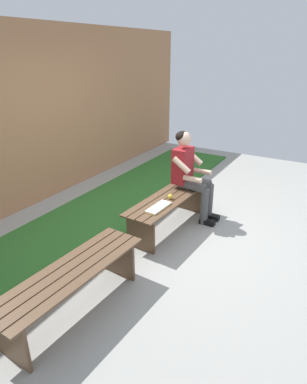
{
  "coord_description": "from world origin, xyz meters",
  "views": [
    {
      "loc": [
        3.66,
        1.91,
        2.31
      ],
      "look_at": [
        0.66,
        0.15,
        0.82
      ],
      "focal_mm": 31.3,
      "sensor_mm": 36.0,
      "label": 1
    }
  ],
  "objects_px": {
    "person_seated": "(190,172)",
    "bench_far": "(72,281)",
    "bench_near": "(168,205)",
    "book_open": "(159,207)",
    "apple": "(170,197)"
  },
  "relations": [
    {
      "from": "bench_far",
      "to": "person_seated",
      "type": "height_order",
      "value": "person_seated"
    },
    {
      "from": "bench_near",
      "to": "person_seated",
      "type": "bearing_deg",
      "value": 167.41
    },
    {
      "from": "person_seated",
      "to": "apple",
      "type": "relative_size",
      "value": 18.15
    },
    {
      "from": "bench_near",
      "to": "person_seated",
      "type": "relative_size",
      "value": 1.25
    },
    {
      "from": "bench_far",
      "to": "apple",
      "type": "bearing_deg",
      "value": 178.37
    },
    {
      "from": "person_seated",
      "to": "bench_far",
      "type": "bearing_deg",
      "value": -2.5
    },
    {
      "from": "bench_far",
      "to": "person_seated",
      "type": "distance_m",
      "value": 2.37
    },
    {
      "from": "person_seated",
      "to": "book_open",
      "type": "bearing_deg",
      "value": -3.37
    },
    {
      "from": "bench_far",
      "to": "apple",
      "type": "distance_m",
      "value": 1.84
    },
    {
      "from": "apple",
      "to": "person_seated",
      "type": "bearing_deg",
      "value": 174.33
    },
    {
      "from": "book_open",
      "to": "person_seated",
      "type": "bearing_deg",
      "value": 179.48
    },
    {
      "from": "bench_near",
      "to": "apple",
      "type": "relative_size",
      "value": 22.61
    },
    {
      "from": "person_seated",
      "to": "book_open",
      "type": "relative_size",
      "value": 3.04
    },
    {
      "from": "bench_near",
      "to": "book_open",
      "type": "height_order",
      "value": "book_open"
    },
    {
      "from": "bench_near",
      "to": "bench_far",
      "type": "height_order",
      "value": "same"
    }
  ]
}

